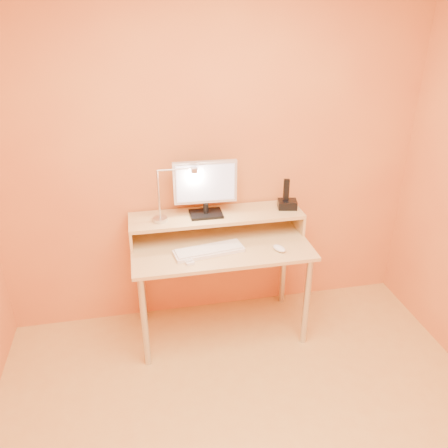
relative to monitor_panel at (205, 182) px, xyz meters
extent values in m
cube|color=#CA6030|center=(0.07, 0.16, 0.13)|extent=(3.00, 0.04, 2.50)
cylinder|color=beige|center=(-0.48, -0.41, -0.77)|extent=(0.04, 0.04, 0.69)
cylinder|color=beige|center=(0.62, -0.41, -0.77)|extent=(0.04, 0.04, 0.69)
cylinder|color=beige|center=(-0.48, 0.09, -0.77)|extent=(0.04, 0.04, 0.69)
cylinder|color=beige|center=(0.62, 0.09, -0.77)|extent=(0.04, 0.04, 0.69)
cube|color=tan|center=(0.07, -0.16, -0.41)|extent=(1.20, 0.60, 0.02)
cube|color=tan|center=(-0.52, -0.01, -0.33)|extent=(0.02, 0.30, 0.14)
cube|color=tan|center=(0.66, -0.01, -0.33)|extent=(0.02, 0.30, 0.14)
cube|color=tan|center=(0.07, -0.01, -0.25)|extent=(1.20, 0.30, 0.02)
cube|color=black|center=(0.00, -0.01, -0.23)|extent=(0.22, 0.16, 0.02)
cylinder|color=black|center=(0.00, -0.01, -0.19)|extent=(0.04, 0.04, 0.07)
cube|color=silver|center=(0.00, 0.00, 0.00)|extent=(0.43, 0.05, 0.29)
cube|color=black|center=(0.00, 0.02, 0.00)|extent=(0.38, 0.03, 0.25)
cube|color=silver|center=(0.00, -0.02, 0.00)|extent=(0.39, 0.02, 0.25)
cylinder|color=beige|center=(-0.31, -0.04, -0.23)|extent=(0.10, 0.10, 0.02)
cylinder|color=beige|center=(-0.31, -0.04, -0.05)|extent=(0.01, 0.01, 0.33)
cylinder|color=beige|center=(-0.19, -0.04, 0.12)|extent=(0.24, 0.01, 0.01)
cylinder|color=beige|center=(-0.07, -0.04, 0.10)|extent=(0.04, 0.04, 0.03)
cylinder|color=#FFEAC6|center=(-0.07, -0.04, 0.09)|extent=(0.03, 0.03, 0.00)
cube|color=black|center=(0.58, -0.01, -0.21)|extent=(0.15, 0.12, 0.06)
cube|color=black|center=(0.57, -0.01, -0.10)|extent=(0.04, 0.03, 0.16)
cube|color=#2537ED|center=(0.63, -0.06, -0.21)|extent=(0.01, 0.00, 0.04)
cube|color=white|center=(-0.02, -0.25, -0.39)|extent=(0.47, 0.21, 0.02)
ellipsoid|color=white|center=(0.44, -0.31, -0.38)|extent=(0.10, 0.12, 0.04)
cube|color=white|center=(-0.18, -0.29, -0.39)|extent=(0.10, 0.20, 0.02)
camera|label=1|loc=(-0.43, -2.78, 1.09)|focal=36.24mm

